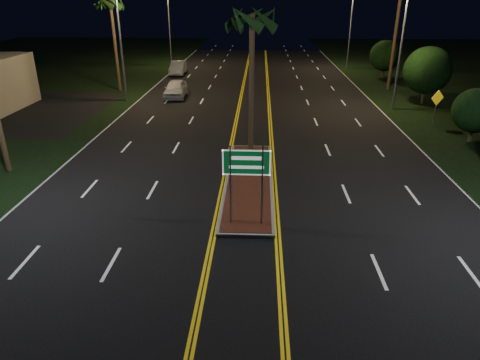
# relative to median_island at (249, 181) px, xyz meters

# --- Properties ---
(ground) EXTENTS (120.00, 120.00, 0.00)m
(ground) POSITION_rel_median_island_xyz_m (0.00, -7.00, -0.08)
(ground) COLOR black
(ground) RESTS_ON ground
(median_island) EXTENTS (2.25, 10.25, 0.17)m
(median_island) POSITION_rel_median_island_xyz_m (0.00, 0.00, 0.00)
(median_island) COLOR gray
(median_island) RESTS_ON ground
(highway_sign) EXTENTS (1.80, 0.08, 3.20)m
(highway_sign) POSITION_rel_median_island_xyz_m (0.00, -4.20, 2.32)
(highway_sign) COLOR gray
(highway_sign) RESTS_ON ground
(streetlight_left_mid) EXTENTS (1.91, 0.44, 9.00)m
(streetlight_left_mid) POSITION_rel_median_island_xyz_m (-10.61, 17.00, 5.57)
(streetlight_left_mid) COLOR gray
(streetlight_left_mid) RESTS_ON ground
(streetlight_left_far) EXTENTS (1.91, 0.44, 9.00)m
(streetlight_left_far) POSITION_rel_median_island_xyz_m (-10.61, 37.00, 5.57)
(streetlight_left_far) COLOR gray
(streetlight_left_far) RESTS_ON ground
(streetlight_right_mid) EXTENTS (1.91, 0.44, 9.00)m
(streetlight_right_mid) POSITION_rel_median_island_xyz_m (10.61, 15.00, 5.57)
(streetlight_right_mid) COLOR gray
(streetlight_right_mid) RESTS_ON ground
(streetlight_right_far) EXTENTS (1.91, 0.44, 9.00)m
(streetlight_right_far) POSITION_rel_median_island_xyz_m (10.61, 35.00, 5.57)
(streetlight_right_far) COLOR gray
(streetlight_right_far) RESTS_ON ground
(palm_median) EXTENTS (2.40, 2.40, 8.30)m
(palm_median) POSITION_rel_median_island_xyz_m (0.00, 3.50, 7.19)
(palm_median) COLOR #382819
(palm_median) RESTS_ON ground
(palm_left_far) EXTENTS (2.40, 2.40, 8.80)m
(palm_left_far) POSITION_rel_median_island_xyz_m (-12.80, 21.00, 7.66)
(palm_left_far) COLOR #382819
(palm_left_far) RESTS_ON ground
(shrub_near) EXTENTS (2.70, 2.70, 3.30)m
(shrub_near) POSITION_rel_median_island_xyz_m (13.50, 7.00, 1.86)
(shrub_near) COLOR #382819
(shrub_near) RESTS_ON ground
(shrub_mid) EXTENTS (3.78, 3.78, 4.62)m
(shrub_mid) POSITION_rel_median_island_xyz_m (14.00, 17.00, 2.64)
(shrub_mid) COLOR #382819
(shrub_mid) RESTS_ON ground
(shrub_far) EXTENTS (3.24, 3.24, 3.96)m
(shrub_far) POSITION_rel_median_island_xyz_m (13.80, 29.00, 2.25)
(shrub_far) COLOR #382819
(shrub_far) RESTS_ON ground
(car_near) EXTENTS (2.41, 5.28, 1.74)m
(car_near) POSITION_rel_median_island_xyz_m (-6.99, 18.48, 0.78)
(car_near) COLOR silver
(car_near) RESTS_ON ground
(car_far) EXTENTS (2.31, 5.08, 1.67)m
(car_far) POSITION_rel_median_island_xyz_m (-8.90, 30.22, 0.75)
(car_far) COLOR silver
(car_far) RESTS_ON ground
(warning_sign) EXTENTS (0.97, 0.46, 2.51)m
(warning_sign) POSITION_rel_median_island_xyz_m (12.46, 10.30, 1.55)
(warning_sign) COLOR gray
(warning_sign) RESTS_ON ground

